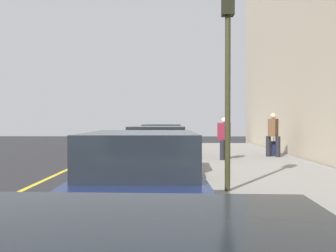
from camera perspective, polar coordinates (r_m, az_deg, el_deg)
name	(u,v)px	position (r m, az deg, el deg)	size (l,w,h in m)	color
ground_plane	(159,175)	(11.75, -1.31, -7.40)	(56.00, 56.00, 0.00)	#28282B
sidewalk	(267,173)	(12.06, 14.67, -6.86)	(28.00, 4.60, 0.15)	gray
lane_stripe_centre	(56,175)	(12.30, -16.50, -7.05)	(28.00, 0.14, 0.01)	gold
snow_bank_curb	(181,164)	(13.79, 1.96, -5.71)	(6.44, 0.56, 0.22)	white
parked_car_navy	(142,180)	(5.93, -3.92, -8.17)	(4.64, 1.98, 1.51)	black
parked_car_black	(159,151)	(11.40, -1.42, -3.83)	(4.32, 1.99, 1.51)	black
parked_car_red	(163,141)	(16.80, -0.77, -2.31)	(4.59, 2.01, 1.51)	black
pedestrian_brown_coat	(273,133)	(16.56, 15.55, -1.09)	(0.59, 0.55, 1.84)	black
pedestrian_burgundy_coat	(224,137)	(14.97, 8.43, -1.67)	(0.50, 0.53, 1.65)	black
traffic_light_pole	(228,51)	(8.45, 8.98, 11.04)	(0.35, 0.26, 4.50)	#2D2D19
rolling_suitcase	(274,149)	(16.97, 15.65, -3.29)	(0.34, 0.22, 0.99)	#191E38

